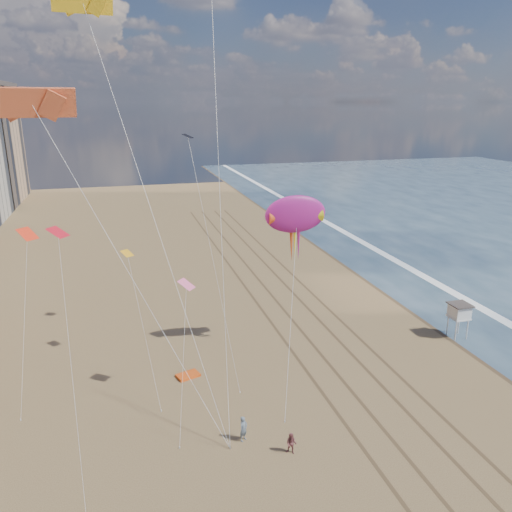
{
  "coord_description": "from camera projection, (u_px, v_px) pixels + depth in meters",
  "views": [
    {
      "loc": [
        -15.93,
        -14.85,
        22.61
      ],
      "look_at": [
        -4.53,
        26.0,
        9.5
      ],
      "focal_mm": 35.0,
      "sensor_mm": 36.0,
      "label": 1
    }
  ],
  "objects": [
    {
      "name": "kite_flyer_a",
      "position": [
        243.0,
        429.0,
        34.59
      ],
      "size": [
        0.81,
        0.77,
        1.86
      ],
      "primitive_type": "imported",
      "rotation": [
        0.0,
        0.0,
        0.67
      ],
      "color": "slate",
      "rests_on": "ground"
    },
    {
      "name": "grounded_kite",
      "position": [
        188.0,
        375.0,
        42.92
      ],
      "size": [
        2.16,
        1.72,
        0.21
      ],
      "primitive_type": "cube",
      "rotation": [
        0.0,
        0.0,
        0.31
      ],
      "color": "#E54E13",
      "rests_on": "ground"
    },
    {
      "name": "small_kites",
      "position": [
        102.0,
        231.0,
        38.84
      ],
      "size": [
        15.42,
        14.25,
        10.66
      ],
      "color": "#F83014",
      "rests_on": "ground"
    },
    {
      "name": "tracks",
      "position": [
        310.0,
        326.0,
        52.7
      ],
      "size": [
        7.68,
        120.0,
        0.01
      ],
      "color": "brown",
      "rests_on": "ground"
    },
    {
      "name": "foam",
      "position": [
        426.0,
        277.0,
        67.2
      ],
      "size": [
        260.0,
        260.0,
        0.0
      ],
      "primitive_type": "plane",
      "color": "white",
      "rests_on": "ground"
    },
    {
      "name": "kite_flyer_b",
      "position": [
        291.0,
        444.0,
        33.34
      ],
      "size": [
        0.94,
        0.9,
        1.53
      ],
      "primitive_type": "imported",
      "rotation": [
        0.0,
        0.0,
        -0.59
      ],
      "color": "brown",
      "rests_on": "ground"
    },
    {
      "name": "lifeguard_stand",
      "position": [
        459.0,
        312.0,
        49.39
      ],
      "size": [
        1.97,
        1.97,
        3.56
      ],
      "color": "white",
      "rests_on": "ground"
    },
    {
      "name": "wet_sand",
      "position": [
        398.0,
        280.0,
        66.13
      ],
      "size": [
        260.0,
        260.0,
        0.0
      ],
      "primitive_type": "plane",
      "color": "#42301E",
      "rests_on": "ground"
    },
    {
      "name": "show_kite",
      "position": [
        296.0,
        215.0,
        43.74
      ],
      "size": [
        5.02,
        5.86,
        16.98
      ],
      "color": "#971770",
      "rests_on": "ground"
    }
  ]
}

